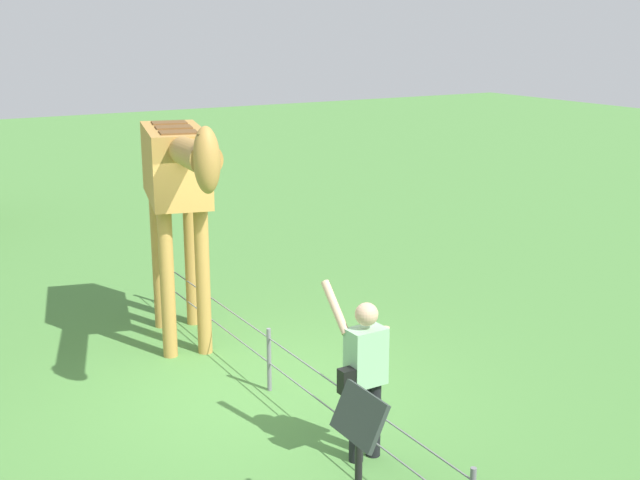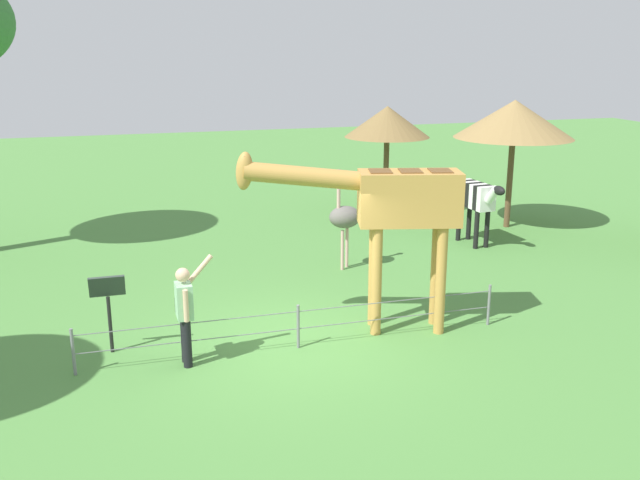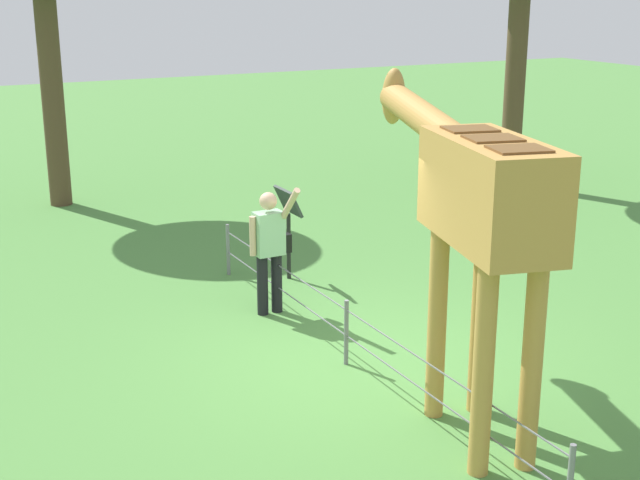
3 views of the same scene
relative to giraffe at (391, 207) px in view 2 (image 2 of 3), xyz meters
name	(u,v)px [view 2 (image 2 of 3)]	position (x,y,z in m)	size (l,w,h in m)	color
ground_plane	(295,343)	(1.71, 0.15, -2.20)	(60.00, 60.00, 0.00)	#4C843D
giraffe	(391,207)	(0.00, 0.00, 0.00)	(3.77, 1.39, 3.16)	#BC8942
visitor	(185,310)	(3.53, 0.43, -1.30)	(0.62, 0.58, 1.71)	black
zebra	(476,199)	(-4.07, -4.43, -1.04)	(0.53, 1.82, 1.66)	black
ostrich	(345,217)	(-0.36, -3.50, -1.03)	(0.70, 0.56, 2.25)	#CC9E93
shade_hut_far	(514,119)	(-5.80, -5.77, 0.72)	(3.14, 3.14, 3.43)	brown
shade_hut_aside	(387,122)	(-3.22, -8.27, 0.47)	(2.46, 2.46, 3.13)	brown
info_sign	(108,297)	(4.66, -0.36, -1.25)	(0.56, 0.21, 1.32)	black
wire_fence	(298,325)	(1.71, 0.34, -1.80)	(7.05, 0.05, 0.75)	slate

